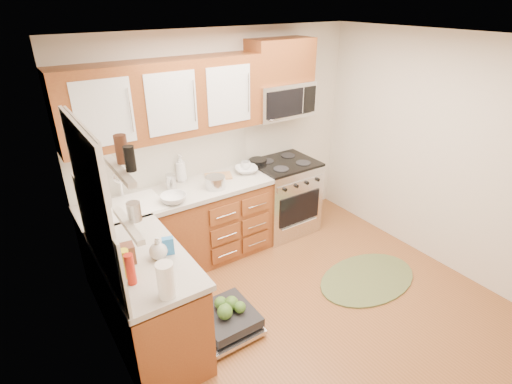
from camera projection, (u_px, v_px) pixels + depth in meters
floor at (315, 312)px, 3.92m from camera, size 3.50×3.50×0.00m
ceiling at (339, 42)px, 2.81m from camera, size 3.50×3.50×0.00m
wall_back at (223, 142)px, 4.67m from camera, size 3.50×0.04×2.50m
wall_left at (117, 271)px, 2.49m from camera, size 0.04×3.50×2.50m
wall_right at (448, 157)px, 4.23m from camera, size 0.04×3.50×2.50m
base_cabinet_back at (182, 232)px, 4.45m from camera, size 2.05×0.60×0.85m
base_cabinet_left at (149, 305)px, 3.40m from camera, size 0.60×1.25×0.85m
countertop_back at (179, 194)px, 4.23m from camera, size 2.07×0.64×0.05m
countertop_left at (143, 259)px, 3.19m from camera, size 0.64×1.27×0.05m
backsplash_back at (165, 158)px, 4.31m from camera, size 2.05×0.02×0.57m
backsplash_left at (99, 237)px, 2.91m from camera, size 0.02×1.25×0.57m
upper_cabinets at (165, 100)px, 3.90m from camera, size 2.05×0.35×0.75m
cabinet_over_mw at (280, 60)px, 4.48m from camera, size 0.76×0.35×0.47m
range at (284, 197)px, 5.11m from camera, size 0.76×0.64×0.95m
microwave at (281, 99)px, 4.66m from camera, size 0.76×0.38×0.40m
sink at (132, 217)px, 4.00m from camera, size 0.62×0.50×0.26m
dishwasher at (224, 321)px, 3.67m from camera, size 0.70×0.60×0.20m
window at (91, 197)px, 2.74m from camera, size 0.03×1.05×1.05m
window_blind at (85, 151)px, 2.60m from camera, size 0.02×0.96×0.40m
shelf_upper at (119, 171)px, 1.89m from camera, size 0.04×0.40×0.03m
shelf_lower at (128, 225)px, 2.02m from camera, size 0.04×0.40×0.03m
rug at (367, 279)px, 4.36m from camera, size 1.23×0.84×0.02m
skillet at (258, 161)px, 4.88m from camera, size 0.25×0.25×0.04m
stock_pot at (215, 182)px, 4.28m from camera, size 0.28×0.28×0.13m
cutting_board at (218, 176)px, 4.56m from camera, size 0.35×0.29×0.02m
canister at (171, 182)px, 4.23m from camera, size 0.14×0.14×0.17m
paper_towel_roll at (166, 280)px, 2.71m from camera, size 0.13×0.13×0.27m
mustard_bottle at (125, 263)px, 2.91m from camera, size 0.07×0.07×0.23m
red_bottle at (130, 269)px, 2.83m from camera, size 0.08×0.08×0.25m
wooden_box at (124, 255)px, 3.07m from camera, size 0.17×0.13×0.16m
blue_carton at (168, 246)px, 3.18m from camera, size 0.10×0.08×0.15m
bowl_a at (246, 170)px, 4.67m from camera, size 0.34×0.34×0.06m
bowl_b at (173, 199)px, 3.99m from camera, size 0.27×0.27×0.08m
cup at (246, 165)px, 4.75m from camera, size 0.15×0.15×0.09m
soap_bottle_a at (181, 168)px, 4.40m from camera, size 0.12×0.12×0.31m
soap_bottle_b at (108, 223)px, 3.48m from camera, size 0.09×0.09×0.17m
soap_bottle_c at (158, 248)px, 3.13m from camera, size 0.18×0.18×0.18m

